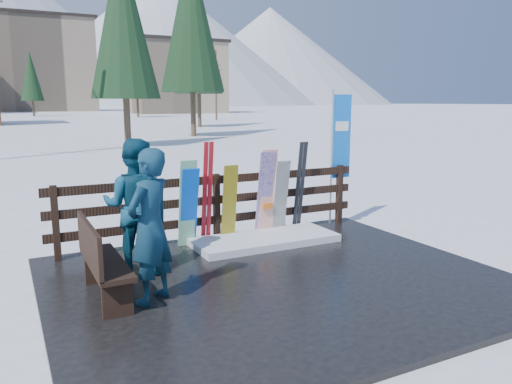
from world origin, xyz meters
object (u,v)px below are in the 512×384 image
snowboard_4 (280,198)px  person_back (135,206)px  snowboard_2 (229,203)px  snowboard_3 (265,194)px  bench (100,259)px  rental_flag (339,142)px  person_front (150,226)px  snowboard_5 (267,193)px  snowboard_1 (187,204)px  snowboard_0 (189,208)px

snowboard_4 → person_back: (-2.78, -0.79, 0.27)m
snowboard_2 → snowboard_3: bearing=0.0°
bench → person_back: bearing=52.1°
snowboard_4 → rental_flag: 1.75m
person_back → person_front: bearing=112.3°
snowboard_5 → person_front: person_front is taller
snowboard_3 → person_back: size_ratio=0.82×
bench → person_front: person_front is taller
snowboard_1 → person_front: size_ratio=0.79×
snowboard_1 → rental_flag: (3.20, 0.27, 0.88)m
snowboard_0 → snowboard_5: 1.46m
snowboard_4 → person_front: (-2.89, -1.95, 0.25)m
snowboard_5 → snowboard_3: bearing=180.0°
snowboard_0 → snowboard_3: 1.40m
snowboard_0 → snowboard_4: bearing=-0.0°
snowboard_0 → rental_flag: (3.17, 0.27, 0.95)m
snowboard_0 → person_front: (-1.17, -1.95, 0.26)m
snowboard_2 → snowboard_3: snowboard_3 is taller
snowboard_4 → rental_flag: (1.45, 0.27, 0.93)m
snowboard_0 → snowboard_1: snowboard_1 is taller
bench → snowboard_2: snowboard_2 is taller
snowboard_3 → person_front: (-2.57, -1.95, 0.16)m
snowboard_0 → snowboard_3: size_ratio=0.87×
bench → snowboard_4: size_ratio=1.10×
snowboard_0 → snowboard_1: size_ratio=0.92×
snowboard_1 → rental_flag: 3.33m
person_front → person_back: bearing=-131.2°
bench → snowboard_1: size_ratio=1.02×
snowboard_3 → snowboard_5: 0.06m
snowboard_4 → snowboard_5: snowboard_5 is taller
snowboard_1 → snowboard_3: 1.43m
snowboard_0 → rental_flag: size_ratio=0.52×
rental_flag → person_front: size_ratio=1.41×
snowboard_0 → snowboard_4: snowboard_4 is taller
snowboard_3 → person_back: bearing=-162.2°
snowboard_1 → person_back: bearing=-142.7°
snowboard_0 → snowboard_5: size_ratio=0.86×
snowboard_1 → rental_flag: size_ratio=0.57×
person_front → snowboard_1: bearing=-156.2°
snowboard_0 → snowboard_5: snowboard_5 is taller
snowboard_1 → snowboard_5: bearing=-0.0°
snowboard_3 → snowboard_0: bearing=-180.0°
snowboard_3 → person_front: bearing=-142.8°
snowboard_2 → person_front: bearing=-134.1°
bench → rental_flag: bearing=21.2°
person_front → person_back: person_back is taller
snowboard_2 → bench: bearing=-146.2°
person_back → rental_flag: bearing=-138.3°
snowboard_5 → person_back: person_back is taller
snowboard_1 → snowboard_3: size_ratio=0.96×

